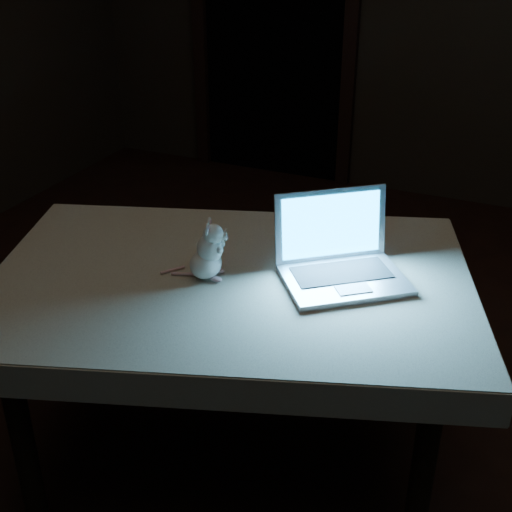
% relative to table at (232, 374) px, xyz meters
% --- Properties ---
extents(floor, '(5.00, 5.00, 0.00)m').
position_rel_table_xyz_m(floor, '(0.20, -0.05, -0.33)').
color(floor, black).
rests_on(floor, ground).
extents(doorway, '(1.06, 0.36, 2.13)m').
position_rel_table_xyz_m(doorway, '(-0.90, 2.45, 0.73)').
color(doorway, black).
rests_on(doorway, back_wall).
extents(table, '(1.43, 1.15, 0.66)m').
position_rel_table_xyz_m(table, '(0.00, 0.00, 0.00)').
color(table, black).
rests_on(table, floor).
extents(tablecloth, '(1.60, 1.47, 0.09)m').
position_rel_table_xyz_m(tablecloth, '(0.00, -0.00, 0.29)').
color(tablecloth, beige).
rests_on(tablecloth, table).
extents(laptop, '(0.43, 0.42, 0.22)m').
position_rel_table_xyz_m(laptop, '(0.30, 0.09, 0.45)').
color(laptop, '#B5B4B9').
rests_on(laptop, tablecloth).
extents(plush_mouse, '(0.17, 0.17, 0.17)m').
position_rel_table_xyz_m(plush_mouse, '(-0.06, -0.03, 0.42)').
color(plush_mouse, white).
rests_on(plush_mouse, tablecloth).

